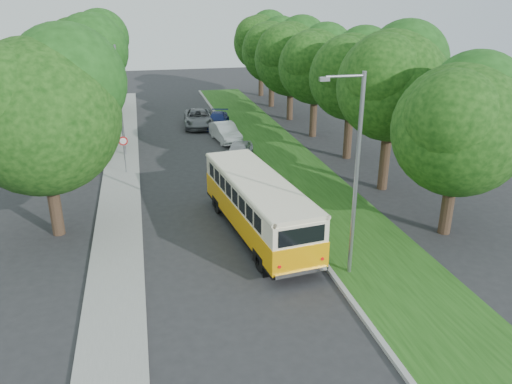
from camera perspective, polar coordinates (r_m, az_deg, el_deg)
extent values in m
plane|color=#28282A|center=(21.57, -2.75, -7.36)|extent=(120.00, 120.00, 0.00)
cube|color=gray|center=(26.68, 2.88, -1.32)|extent=(0.20, 70.00, 0.15)
cube|color=#1C4412|center=(27.38, 7.61, -0.90)|extent=(4.50, 70.00, 0.13)
cube|color=gray|center=(25.82, -15.39, -2.95)|extent=(2.20, 70.00, 0.12)
cylinder|color=#332319|center=(24.56, 21.14, -0.84)|extent=(0.56, 0.56, 3.35)
sphere|color=#0E330B|center=(23.60, 22.20, 6.55)|extent=(5.85, 5.85, 5.85)
sphere|color=#0E330B|center=(24.42, 23.81, 9.60)|extent=(4.38, 4.38, 4.38)
sphere|color=#0E330B|center=(22.36, 21.64, 7.81)|extent=(4.09, 4.09, 4.09)
cylinder|color=#332319|center=(29.15, 14.55, 4.30)|extent=(0.56, 0.56, 4.26)
sphere|color=#0E330B|center=(28.32, 15.27, 11.61)|extent=(5.98, 5.98, 5.98)
sphere|color=#0E330B|center=(29.18, 16.82, 14.11)|extent=(4.49, 4.49, 4.49)
sphere|color=#0E330B|center=(27.14, 14.45, 12.89)|extent=(4.19, 4.19, 4.19)
cylinder|color=#332319|center=(34.53, 10.51, 6.99)|extent=(0.56, 0.56, 3.95)
sphere|color=#0E330B|center=(33.85, 10.92, 12.76)|extent=(5.61, 5.61, 5.61)
sphere|color=#0E330B|center=(34.62, 12.21, 14.73)|extent=(4.21, 4.21, 4.21)
sphere|color=#0E330B|center=(32.78, 10.12, 13.78)|extent=(3.92, 3.92, 3.92)
cylinder|color=#332319|center=(39.83, 6.59, 9.05)|extent=(0.56, 0.56, 3.86)
sphere|color=#0E330B|center=(39.24, 6.81, 14.02)|extent=(5.64, 5.64, 5.64)
sphere|color=#0E330B|center=(39.98, 7.98, 15.73)|extent=(4.23, 4.23, 4.23)
sphere|color=#0E330B|center=(38.22, 5.98, 14.92)|extent=(3.95, 3.95, 3.95)
cylinder|color=#332319|center=(45.40, 3.91, 10.48)|extent=(0.56, 0.56, 3.58)
sphere|color=#0E330B|center=(44.87, 4.03, 14.92)|extent=(6.36, 6.36, 6.36)
sphere|color=#0E330B|center=(45.68, 5.22, 16.60)|extent=(4.77, 4.77, 4.77)
sphere|color=#0E330B|center=(43.76, 3.13, 15.82)|extent=(4.45, 4.45, 4.45)
cylinder|color=#332319|center=(51.04, 1.78, 11.80)|extent=(0.56, 0.56, 3.68)
sphere|color=#0E330B|center=(50.57, 1.83, 15.67)|extent=(5.91, 5.91, 5.91)
sphere|color=#0E330B|center=(51.31, 2.83, 17.06)|extent=(4.43, 4.43, 4.43)
sphere|color=#0E330B|center=(49.57, 1.03, 16.42)|extent=(4.14, 4.14, 4.14)
cylinder|color=#332319|center=(56.84, 0.58, 12.98)|extent=(0.56, 0.56, 4.05)
sphere|color=#0E330B|center=(56.42, 0.59, 16.67)|extent=(5.97, 5.97, 5.97)
sphere|color=#0E330B|center=(57.17, 1.52, 17.92)|extent=(4.48, 4.48, 4.48)
sphere|color=#0E330B|center=(55.43, -0.16, 17.36)|extent=(4.18, 4.18, 4.18)
cylinder|color=#332319|center=(24.54, -22.13, -0.59)|extent=(0.56, 0.56, 3.68)
sphere|color=#0E330B|center=(23.51, -23.38, 7.83)|extent=(6.80, 6.80, 6.80)
sphere|color=#0E330B|center=(23.75, -20.75, 11.68)|extent=(5.10, 5.10, 5.10)
sphere|color=#0E330B|center=(22.74, -26.57, 9.13)|extent=(4.76, 4.76, 4.76)
cylinder|color=#332319|center=(37.83, -19.34, 7.18)|extent=(0.56, 0.56, 3.68)
sphere|color=#0E330B|center=(37.17, -20.05, 12.72)|extent=(6.80, 6.80, 6.80)
sphere|color=#0E330B|center=(37.58, -18.36, 15.10)|extent=(5.10, 5.10, 5.10)
sphere|color=#0E330B|center=(36.36, -21.99, 13.66)|extent=(4.76, 4.76, 4.76)
cylinder|color=#332319|center=(49.54, -18.13, 10.47)|extent=(0.56, 0.56, 3.68)
sphere|color=#0E330B|center=(49.04, -18.64, 14.71)|extent=(6.80, 6.80, 6.80)
sphere|color=#0E330B|center=(49.51, -17.35, 16.50)|extent=(5.10, 5.10, 5.10)
sphere|color=#0E330B|center=(48.22, -20.09, 15.47)|extent=(4.76, 4.76, 4.76)
cylinder|color=gray|center=(18.93, 11.36, 1.30)|extent=(0.16, 0.16, 8.00)
cylinder|color=gray|center=(17.71, 10.16, 12.90)|extent=(1.40, 0.10, 0.10)
cube|color=gray|center=(17.45, 7.82, 12.67)|extent=(0.35, 0.16, 0.14)
cylinder|color=gray|center=(35.27, -15.27, 9.86)|extent=(0.16, 0.16, 7.50)
cylinder|color=gray|center=(34.81, -17.05, 15.55)|extent=(1.40, 0.10, 0.10)
cube|color=gray|center=(34.86, -18.31, 15.31)|extent=(0.35, 0.16, 0.14)
cylinder|color=gray|center=(31.97, -14.79, 4.12)|extent=(0.06, 0.06, 2.50)
cone|color=red|center=(31.69, -14.95, 5.65)|extent=(0.56, 0.02, 0.56)
cone|color=white|center=(31.67, -14.95, 5.64)|extent=(0.40, 0.02, 0.40)
imported|color=#B3B4B8|center=(33.41, -1.97, 4.54)|extent=(2.91, 4.30, 1.36)
imported|color=silver|center=(38.53, -3.52, 6.84)|extent=(2.05, 4.39, 1.39)
imported|color=navy|center=(42.82, -4.40, 8.18)|extent=(2.75, 4.49, 1.22)
imported|color=slate|center=(43.22, -6.61, 8.37)|extent=(2.77, 5.31, 1.43)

